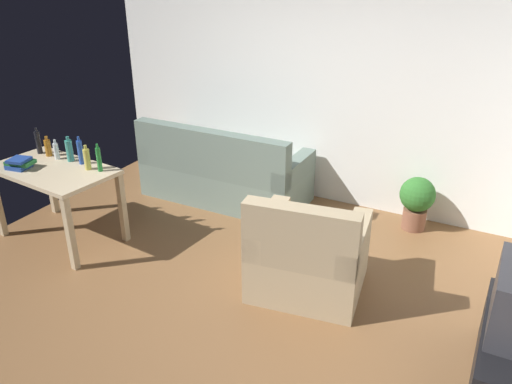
{
  "coord_description": "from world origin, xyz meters",
  "views": [
    {
      "loc": [
        1.95,
        -3.02,
        2.6
      ],
      "look_at": [
        0.1,
        0.5,
        0.75
      ],
      "focal_mm": 35.63,
      "sensor_mm": 36.0,
      "label": 1
    }
  ],
  "objects_px": {
    "bottle_blue": "(80,152)",
    "bottle_green": "(99,159)",
    "bottle_clear": "(56,151)",
    "bottle_squat": "(87,159)",
    "desk": "(54,179)",
    "couch": "(223,175)",
    "book_stack": "(19,163)",
    "armchair": "(307,258)",
    "bottle_tall": "(69,150)",
    "bottle_amber": "(48,147)",
    "bottle_dark": "(38,142)",
    "potted_plant": "(417,200)"
  },
  "relations": [
    {
      "from": "bottle_blue",
      "to": "bottle_green",
      "type": "distance_m",
      "value": 0.3
    },
    {
      "from": "bottle_clear",
      "to": "bottle_squat",
      "type": "bearing_deg",
      "value": -7.09
    },
    {
      "from": "desk",
      "to": "bottle_clear",
      "type": "xyz_separation_m",
      "value": [
        -0.14,
        0.2,
        0.2
      ]
    },
    {
      "from": "couch",
      "to": "book_stack",
      "type": "relative_size",
      "value": 6.81
    },
    {
      "from": "armchair",
      "to": "bottle_green",
      "type": "relative_size",
      "value": 3.73
    },
    {
      "from": "book_stack",
      "to": "bottle_green",
      "type": "bearing_deg",
      "value": 22.63
    },
    {
      "from": "armchair",
      "to": "bottle_squat",
      "type": "relative_size",
      "value": 4.19
    },
    {
      "from": "bottle_tall",
      "to": "bottle_blue",
      "type": "xyz_separation_m",
      "value": [
        0.15,
        -0.01,
        0.01
      ]
    },
    {
      "from": "bottle_amber",
      "to": "bottle_green",
      "type": "relative_size",
      "value": 0.76
    },
    {
      "from": "bottle_dark",
      "to": "bottle_tall",
      "type": "height_order",
      "value": "bottle_dark"
    },
    {
      "from": "bottle_green",
      "to": "bottle_amber",
      "type": "bearing_deg",
      "value": 174.97
    },
    {
      "from": "bottle_tall",
      "to": "bottle_green",
      "type": "bearing_deg",
      "value": -8.12
    },
    {
      "from": "desk",
      "to": "bottle_amber",
      "type": "xyz_separation_m",
      "value": [
        -0.29,
        0.22,
        0.2
      ]
    },
    {
      "from": "bottle_clear",
      "to": "bottle_green",
      "type": "relative_size",
      "value": 0.75
    },
    {
      "from": "couch",
      "to": "bottle_tall",
      "type": "xyz_separation_m",
      "value": [
        -0.96,
        -1.31,
        0.56
      ]
    },
    {
      "from": "desk",
      "to": "armchair",
      "type": "distance_m",
      "value": 2.56
    },
    {
      "from": "desk",
      "to": "bottle_squat",
      "type": "distance_m",
      "value": 0.41
    },
    {
      "from": "bottle_clear",
      "to": "book_stack",
      "type": "bearing_deg",
      "value": -109.75
    },
    {
      "from": "potted_plant",
      "to": "bottle_tall",
      "type": "distance_m",
      "value": 3.53
    },
    {
      "from": "bottle_clear",
      "to": "book_stack",
      "type": "xyz_separation_m",
      "value": [
        -0.12,
        -0.34,
        -0.03
      ]
    },
    {
      "from": "bottle_green",
      "to": "bottle_clear",
      "type": "bearing_deg",
      "value": 176.29
    },
    {
      "from": "couch",
      "to": "book_stack",
      "type": "xyz_separation_m",
      "value": [
        -1.24,
        -1.68,
        0.51
      ]
    },
    {
      "from": "desk",
      "to": "bottle_amber",
      "type": "relative_size",
      "value": 6.12
    },
    {
      "from": "couch",
      "to": "bottle_dark",
      "type": "bearing_deg",
      "value": 42.83
    },
    {
      "from": "couch",
      "to": "bottle_dark",
      "type": "distance_m",
      "value": 1.99
    },
    {
      "from": "potted_plant",
      "to": "book_stack",
      "type": "distance_m",
      "value": 3.94
    },
    {
      "from": "desk",
      "to": "bottle_dark",
      "type": "height_order",
      "value": "bottle_dark"
    },
    {
      "from": "potted_plant",
      "to": "bottle_green",
      "type": "bearing_deg",
      "value": -147.44
    },
    {
      "from": "potted_plant",
      "to": "bottle_green",
      "type": "xyz_separation_m",
      "value": [
        -2.64,
        -1.69,
        0.55
      ]
    },
    {
      "from": "bottle_amber",
      "to": "bottle_squat",
      "type": "relative_size",
      "value": 0.86
    },
    {
      "from": "bottle_blue",
      "to": "book_stack",
      "type": "bearing_deg",
      "value": -140.33
    },
    {
      "from": "potted_plant",
      "to": "bottle_amber",
      "type": "relative_size",
      "value": 2.76
    },
    {
      "from": "bottle_squat",
      "to": "bottle_green",
      "type": "height_order",
      "value": "bottle_green"
    },
    {
      "from": "bottle_dark",
      "to": "bottle_tall",
      "type": "bearing_deg",
      "value": -1.46
    },
    {
      "from": "desk",
      "to": "bottle_green",
      "type": "bearing_deg",
      "value": 24.64
    },
    {
      "from": "bottle_clear",
      "to": "bottle_tall",
      "type": "xyz_separation_m",
      "value": [
        0.16,
        0.02,
        0.02
      ]
    },
    {
      "from": "bottle_blue",
      "to": "bottle_green",
      "type": "height_order",
      "value": "bottle_blue"
    },
    {
      "from": "bottle_clear",
      "to": "book_stack",
      "type": "distance_m",
      "value": 0.37
    },
    {
      "from": "bottle_dark",
      "to": "bottle_squat",
      "type": "bearing_deg",
      "value": -7.1
    },
    {
      "from": "bottle_tall",
      "to": "bottle_green",
      "type": "relative_size",
      "value": 0.93
    },
    {
      "from": "bottle_green",
      "to": "couch",
      "type": "bearing_deg",
      "value": 69.6
    },
    {
      "from": "bottle_dark",
      "to": "bottle_green",
      "type": "xyz_separation_m",
      "value": [
        0.89,
        -0.07,
        -0.0
      ]
    },
    {
      "from": "bottle_clear",
      "to": "book_stack",
      "type": "height_order",
      "value": "bottle_clear"
    },
    {
      "from": "armchair",
      "to": "bottle_blue",
      "type": "relative_size",
      "value": 3.65
    },
    {
      "from": "armchair",
      "to": "bottle_tall",
      "type": "height_order",
      "value": "bottle_tall"
    },
    {
      "from": "potted_plant",
      "to": "bottle_clear",
      "type": "distance_m",
      "value": 3.67
    },
    {
      "from": "bottle_blue",
      "to": "bottle_dark",
      "type": "bearing_deg",
      "value": 178.38
    },
    {
      "from": "potted_plant",
      "to": "couch",
      "type": "bearing_deg",
      "value": -171.64
    },
    {
      "from": "bottle_amber",
      "to": "desk",
      "type": "bearing_deg",
      "value": -37.64
    },
    {
      "from": "desk",
      "to": "bottle_dark",
      "type": "bearing_deg",
      "value": 157.49
    }
  ]
}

